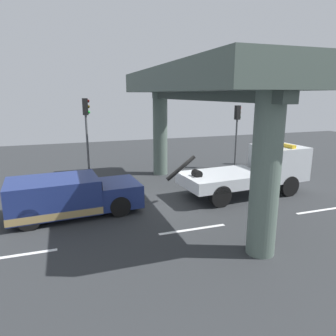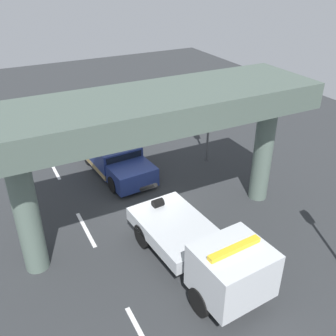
# 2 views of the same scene
# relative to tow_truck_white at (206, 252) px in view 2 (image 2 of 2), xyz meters

# --- Properties ---
(ground_plane) EXTENTS (60.00, 40.00, 0.10)m
(ground_plane) POSITION_rel_tow_truck_white_xyz_m (-4.69, -0.06, -1.25)
(ground_plane) COLOR #2D3033
(lane_stripe_west) EXTENTS (2.60, 0.16, 0.01)m
(lane_stripe_west) POSITION_rel_tow_truck_white_xyz_m (-10.69, -3.02, -1.20)
(lane_stripe_west) COLOR silver
(lane_stripe_west) RESTS_ON ground
(lane_stripe_mid) EXTENTS (2.60, 0.16, 0.01)m
(lane_stripe_mid) POSITION_rel_tow_truck_white_xyz_m (-4.69, -3.02, -1.20)
(lane_stripe_mid) COLOR silver
(lane_stripe_mid) RESTS_ON ground
(tow_truck_white) EXTENTS (7.32, 2.80, 2.46)m
(tow_truck_white) POSITION_rel_tow_truck_white_xyz_m (0.00, 0.00, 0.00)
(tow_truck_white) COLOR silver
(tow_truck_white) RESTS_ON ground
(towed_van_green) EXTENTS (5.34, 2.54, 1.58)m
(towed_van_green) POSITION_rel_tow_truck_white_xyz_m (-8.90, -0.06, -0.42)
(towed_van_green) COLOR navy
(towed_van_green) RESTS_ON ground
(overpass_structure) EXTENTS (3.60, 12.42, 5.96)m
(overpass_structure) POSITION_rel_tow_truck_white_xyz_m (-3.36, -0.06, 3.82)
(overpass_structure) COLOR #596B60
(overpass_structure) RESTS_ON ground
(traffic_light_near) EXTENTS (0.39, 0.32, 4.62)m
(traffic_light_near) POSITION_rel_tow_truck_white_xyz_m (-7.67, 4.98, 2.16)
(traffic_light_near) COLOR #515456
(traffic_light_near) RESTS_ON ground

